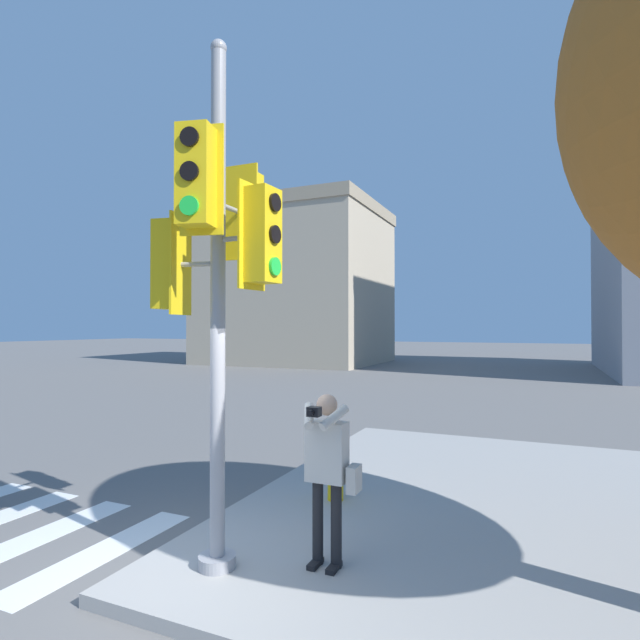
{
  "coord_description": "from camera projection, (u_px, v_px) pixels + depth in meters",
  "views": [
    {
      "loc": [
        3.28,
        -3.73,
        2.51
      ],
      "look_at": [
        1.18,
        1.03,
        2.59
      ],
      "focal_mm": 28.0,
      "sensor_mm": 36.0,
      "label": 1
    }
  ],
  "objects": [
    {
      "name": "ground_plane",
      "position": [
        162.0,
        593.0,
        4.7
      ],
      "size": [
        160.0,
        160.0,
        0.0
      ],
      "primitive_type": "plane",
      "color": "slate"
    },
    {
      "name": "sidewalk_corner",
      "position": [
        560.0,
        515.0,
        6.49
      ],
      "size": [
        8.0,
        8.0,
        0.13
      ],
      "color": "#9E9B96",
      "rests_on": "ground_plane"
    },
    {
      "name": "traffic_signal_pole",
      "position": [
        219.0,
        254.0,
        4.94
      ],
      "size": [
        1.39,
        1.38,
        5.27
      ],
      "color": "#939399",
      "rests_on": "sidewalk_corner"
    },
    {
      "name": "person_photographer",
      "position": [
        328.0,
        463.0,
        4.97
      ],
      "size": [
        0.58,
        0.54,
        1.71
      ],
      "color": "black",
      "rests_on": "sidewalk_corner"
    },
    {
      "name": "fire_hydrant",
      "position": [
        335.0,
        473.0,
        6.86
      ],
      "size": [
        0.22,
        0.28,
        0.73
      ],
      "color": "yellow",
      "rests_on": "sidewalk_corner"
    },
    {
      "name": "building_left",
      "position": [
        297.0,
        285.0,
        35.46
      ],
      "size": [
        11.74,
        10.14,
        10.92
      ],
      "color": "tan",
      "rests_on": "ground_plane"
    }
  ]
}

